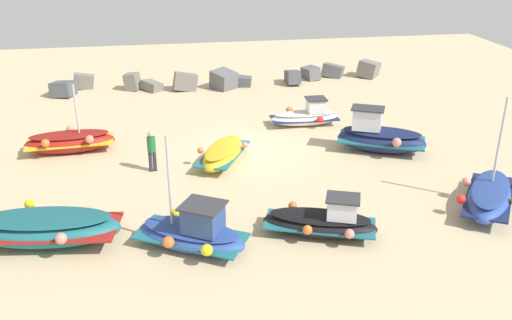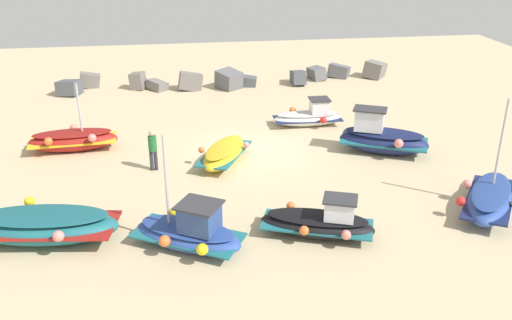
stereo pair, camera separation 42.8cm
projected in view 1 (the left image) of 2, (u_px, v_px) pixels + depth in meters
name	position (u px, v px, depth m)	size (l,w,h in m)	color
ground_plane	(246.00, 151.00, 23.13)	(45.00, 45.00, 0.00)	#C6B289
fishing_boat_0	(70.00, 142.00, 22.91)	(3.68, 1.87, 2.84)	maroon
fishing_boat_1	(322.00, 222.00, 16.87)	(3.67, 2.32, 1.34)	black
fishing_boat_2	(223.00, 154.00, 21.91)	(2.55, 3.41, 0.80)	gold
fishing_boat_3	(193.00, 232.00, 16.19)	(3.59, 2.87, 3.45)	#2D4C9E
fishing_boat_4	(306.00, 116.00, 25.99)	(3.25, 1.74, 1.27)	white
fishing_boat_5	(379.00, 137.00, 22.89)	(3.84, 2.77, 1.89)	navy
fishing_boat_6	(46.00, 228.00, 16.43)	(4.60, 2.58, 0.97)	#1E6670
fishing_boat_7	(489.00, 196.00, 18.41)	(3.26, 3.78, 3.75)	#2D4C9E
person_walking	(152.00, 149.00, 20.98)	(0.32, 0.32, 1.60)	#2D2D38
breakwater_rocks	(230.00, 78.00, 32.15)	(19.33, 2.99, 1.25)	#4C5156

